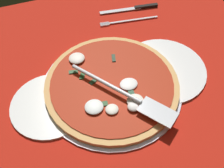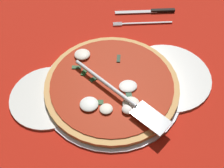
% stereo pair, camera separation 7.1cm
% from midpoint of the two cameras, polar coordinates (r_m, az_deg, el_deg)
% --- Properties ---
extents(ground_plane, '(1.02, 1.02, 0.01)m').
position_cam_midpoint_polar(ground_plane, '(0.70, 3.55, -4.27)').
color(ground_plane, '#B31D11').
extents(checker_pattern, '(1.02, 1.02, 0.00)m').
position_cam_midpoint_polar(checker_pattern, '(0.70, 3.57, -4.07)').
color(checker_pattern, silver).
rests_on(checker_pattern, ground_plane).
extents(pizza_pan, '(0.38, 0.38, 0.01)m').
position_cam_midpoint_polar(pizza_pan, '(0.72, 2.81, -0.88)').
color(pizza_pan, silver).
rests_on(pizza_pan, ground_plane).
extents(dinner_plate_left, '(0.20, 0.20, 0.01)m').
position_cam_midpoint_polar(dinner_plate_left, '(0.72, -10.59, -2.86)').
color(dinner_plate_left, silver).
rests_on(dinner_plate_left, ground_plane).
extents(dinner_plate_right, '(0.24, 0.24, 0.01)m').
position_cam_midpoint_polar(dinner_plate_right, '(0.77, 14.22, 1.44)').
color(dinner_plate_right, silver).
rests_on(dinner_plate_right, ground_plane).
extents(pizza, '(0.36, 0.36, 0.03)m').
position_cam_midpoint_polar(pizza, '(0.71, 2.80, -0.31)').
color(pizza, tan).
rests_on(pizza, pizza_pan).
extents(pizza_server, '(0.20, 0.26, 0.01)m').
position_cam_midpoint_polar(pizza_server, '(0.66, 5.05, -2.57)').
color(pizza_server, silver).
rests_on(pizza_server, pizza).
extents(place_setting_far, '(0.22, 0.16, 0.01)m').
position_cam_midpoint_polar(place_setting_far, '(0.94, 9.50, 13.60)').
color(place_setting_far, white).
rests_on(place_setting_far, ground_plane).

